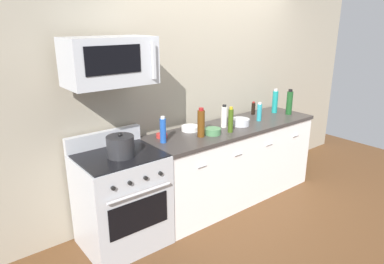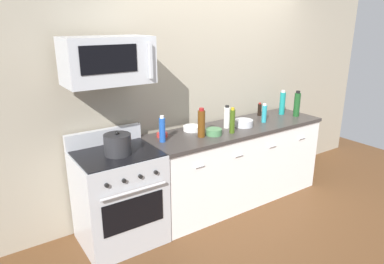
{
  "view_description": "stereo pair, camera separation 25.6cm",
  "coord_description": "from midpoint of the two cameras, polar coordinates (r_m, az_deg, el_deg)",
  "views": [
    {
      "loc": [
        -2.77,
        -2.71,
        2.09
      ],
      "look_at": [
        -0.66,
        -0.05,
        0.99
      ],
      "focal_mm": 32.64,
      "sensor_mm": 36.0,
      "label": 1
    },
    {
      "loc": [
        -2.56,
        -2.86,
        2.09
      ],
      "look_at": [
        -0.66,
        -0.05,
        0.99
      ],
      "focal_mm": 32.64,
      "sensor_mm": 36.0,
      "label": 2
    }
  ],
  "objects": [
    {
      "name": "bowl_white_ceramic",
      "position": [
        3.82,
        1.91,
        0.64
      ],
      "size": [
        0.19,
        0.19,
        0.05
      ],
      "color": "white",
      "rests_on": "countertop_slab"
    },
    {
      "name": "bottle_wine_amber",
      "position": [
        3.59,
        3.59,
        1.41
      ],
      "size": [
        0.08,
        0.08,
        0.31
      ],
      "color": "#59330F",
      "rests_on": "countertop_slab"
    },
    {
      "name": "bottle_soy_sauce_dark",
      "position": [
        4.51,
        12.58,
        3.59
      ],
      "size": [
        0.05,
        0.05,
        0.17
      ],
      "color": "black",
      "rests_on": "countertop_slab"
    },
    {
      "name": "back_wall",
      "position": [
        4.22,
        5.71,
        7.84
      ],
      "size": [
        5.28,
        0.1,
        2.7
      ],
      "primitive_type": "cube",
      "color": "#9E937F",
      "rests_on": "ground_plane"
    },
    {
      "name": "bottle_dish_soap",
      "position": [
        4.23,
        13.43,
        2.95
      ],
      "size": [
        0.06,
        0.06,
        0.23
      ],
      "color": "teal",
      "rests_on": "countertop_slab"
    },
    {
      "name": "ground_plane",
      "position": [
        4.38,
        8.63,
        -10.69
      ],
      "size": [
        6.33,
        6.33,
        0.0
      ],
      "primitive_type": "plane",
      "color": "brown"
    },
    {
      "name": "bowl_red_small",
      "position": [
        3.62,
        -2.9,
        -0.46
      ],
      "size": [
        0.12,
        0.12,
        0.04
      ],
      "color": "#B72D28",
      "rests_on": "countertop_slab"
    },
    {
      "name": "stockpot",
      "position": [
        3.17,
        -9.82,
        -2.03
      ],
      "size": [
        0.24,
        0.24,
        0.22
      ],
      "color": "#262628",
      "rests_on": "range_oven"
    },
    {
      "name": "bottle_soda_blue",
      "position": [
        3.44,
        -2.77,
        0.38
      ],
      "size": [
        0.06,
        0.06,
        0.27
      ],
      "color": "#1E4CA5",
      "rests_on": "countertop_slab"
    },
    {
      "name": "bottle_vinegar_white",
      "position": [
        3.93,
        7.57,
        2.4
      ],
      "size": [
        0.07,
        0.07,
        0.26
      ],
      "color": "silver",
      "rests_on": "countertop_slab"
    },
    {
      "name": "counter_unit",
      "position": [
        4.18,
        8.94,
        -5.15
      ],
      "size": [
        2.19,
        0.66,
        0.92
      ],
      "color": "white",
      "rests_on": "ground_plane"
    },
    {
      "name": "microwave",
      "position": [
        3.09,
        -11.32,
        11.39
      ],
      "size": [
        0.74,
        0.44,
        0.4
      ],
      "color": "#B7BABF"
    },
    {
      "name": "bottle_olive_oil",
      "position": [
        3.75,
        8.55,
        1.77
      ],
      "size": [
        0.06,
        0.06,
        0.28
      ],
      "color": "#385114",
      "rests_on": "countertop_slab"
    },
    {
      "name": "bottle_sparkling_teal",
      "position": [
        4.64,
        16.09,
        4.57
      ],
      "size": [
        0.07,
        0.07,
        0.31
      ],
      "color": "#197F7A",
      "rests_on": "countertop_slab"
    },
    {
      "name": "bowl_steel_prep",
      "position": [
        4.03,
        10.26,
        1.47
      ],
      "size": [
        0.21,
        0.21,
        0.08
      ],
      "color": "#B2B5BA",
      "rests_on": "countertop_slab"
    },
    {
      "name": "range_oven",
      "position": [
        3.44,
        -9.71,
        -10.38
      ],
      "size": [
        0.76,
        0.69,
        1.07
      ],
      "color": "#B7BABF",
      "rests_on": "ground_plane"
    },
    {
      "name": "bottle_wine_green",
      "position": [
        4.6,
        18.32,
        4.32
      ],
      "size": [
        0.08,
        0.08,
        0.32
      ],
      "color": "#19471E",
      "rests_on": "countertop_slab"
    },
    {
      "name": "bowl_green_glaze",
      "position": [
        3.69,
        5.56,
        0.04
      ],
      "size": [
        0.17,
        0.17,
        0.06
      ],
      "color": "#477A4C",
      "rests_on": "countertop_slab"
    }
  ]
}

